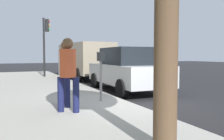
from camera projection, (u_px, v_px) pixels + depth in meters
ground_plane at (127, 106)px, 6.77m from camera, size 80.00×80.00×0.00m
sidewalk_slab at (15, 114)px, 5.52m from camera, size 28.00×6.00×0.15m
parking_meter at (101, 66)px, 6.70m from camera, size 0.36×0.12×1.41m
pedestrian_at_meter at (66, 68)px, 6.04m from camera, size 0.52×0.37×1.68m
pedestrian_bystander at (68, 69)px, 5.36m from camera, size 0.37×0.46×1.71m
parked_sedan_near at (127, 69)px, 9.56m from camera, size 4.46×2.08×1.77m
parked_van_far at (85, 59)px, 14.68m from camera, size 5.26×2.25×2.18m
traffic_signal at (46, 37)px, 14.40m from camera, size 0.24×0.44×3.60m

